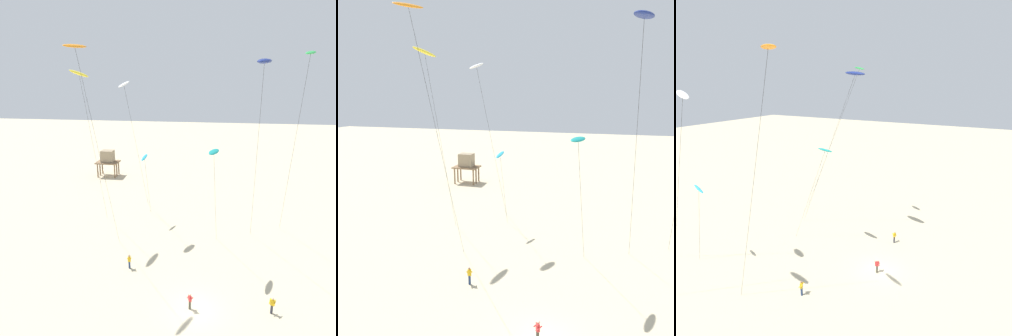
% 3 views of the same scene
% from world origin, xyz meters
% --- Properties ---
extents(kite_orange, '(1.90, 7.96, 23.75)m').
position_xyz_m(kite_orange, '(-11.60, 4.34, 23.03)').
color(kite_orange, orange).
rests_on(kite_orange, ground).
extents(kite_navy, '(2.53, 11.28, 22.47)m').
position_xyz_m(kite_navy, '(5.31, 5.99, 22.01)').
color(kite_navy, navy).
rests_on(kite_navy, ground).
extents(kite_yellow, '(1.97, 6.24, 21.92)m').
position_xyz_m(kite_yellow, '(-15.36, 13.02, 21.13)').
color(kite_yellow, yellow).
rests_on(kite_yellow, ground).
extents(kite_teal, '(1.65, 7.00, 13.54)m').
position_xyz_m(kite_teal, '(1.22, 7.85, 13.18)').
color(kite_teal, teal).
rests_on(kite_teal, ground).
extents(kite_cyan, '(0.91, 3.14, 10.16)m').
position_xyz_m(kite_cyan, '(-8.68, 18.23, 9.56)').
color(kite_cyan, '#33BFE0').
rests_on(kite_cyan, ground).
extents(kite_white, '(1.93, 9.13, 20.55)m').
position_xyz_m(kite_white, '(-10.62, 15.90, 19.76)').
color(kite_white, white).
rests_on(kite_white, ground).
extents(kite_flyer_nearest, '(0.66, 0.64, 1.67)m').
position_xyz_m(kite_flyer_nearest, '(-7.69, 5.32, 0.89)').
color(kite_flyer_nearest, navy).
rests_on(kite_flyer_nearest, ground).
extents(kite_flyer_furthest, '(0.70, 0.71, 1.67)m').
position_xyz_m(kite_flyer_furthest, '(-0.43, 0.02, 0.89)').
color(kite_flyer_furthest, '#4C4738').
rests_on(kite_flyer_furthest, ground).
extents(stilt_house, '(4.82, 3.60, 5.79)m').
position_xyz_m(stilt_house, '(-21.60, 38.07, 4.03)').
color(stilt_house, '#846647').
rests_on(stilt_house, ground).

